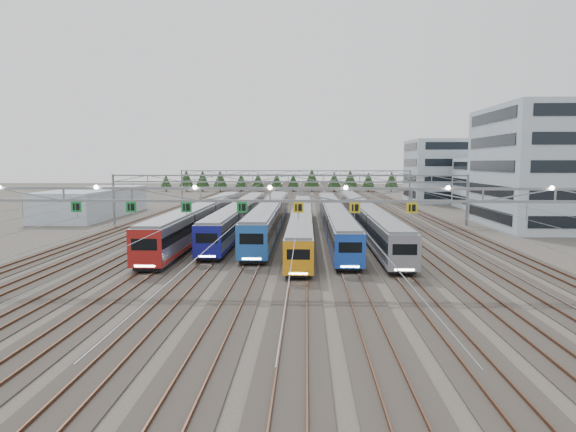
{
  "coord_description": "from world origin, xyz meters",
  "views": [
    {
      "loc": [
        2.92,
        -40.83,
        9.89
      ],
      "look_at": [
        0.7,
        19.95,
        3.5
      ],
      "focal_mm": 32.0,
      "sensor_mm": 36.0,
      "label": 1
    }
  ],
  "objects_px": {
    "gantry_near": "(269,198)",
    "west_shed": "(94,202)",
    "gantry_mid": "(288,185)",
    "train_d": "(302,221)",
    "train_c": "(271,215)",
    "train_e": "(333,217)",
    "train_a": "(205,217)",
    "gantry_far": "(295,177)",
    "train_b": "(241,215)",
    "depot_bldg_north": "(454,171)",
    "depot_bldg_south": "(550,167)",
    "depot_bldg_mid": "(496,184)",
    "train_f": "(363,215)"
  },
  "relations": [
    {
      "from": "gantry_mid",
      "to": "train_c",
      "type": "bearing_deg",
      "value": -107.22
    },
    {
      "from": "train_e",
      "to": "gantry_near",
      "type": "distance_m",
      "value": 33.74
    },
    {
      "from": "train_a",
      "to": "gantry_near",
      "type": "xyz_separation_m",
      "value": [
        11.2,
        -29.73,
        4.81
      ]
    },
    {
      "from": "train_a",
      "to": "west_shed",
      "type": "bearing_deg",
      "value": 138.21
    },
    {
      "from": "gantry_near",
      "to": "west_shed",
      "type": "height_order",
      "value": "gantry_near"
    },
    {
      "from": "train_a",
      "to": "train_f",
      "type": "xyz_separation_m",
      "value": [
        22.5,
        5.27,
        -0.17
      ]
    },
    {
      "from": "gantry_mid",
      "to": "depot_bldg_south",
      "type": "xyz_separation_m",
      "value": [
        39.79,
        -1.51,
        2.76
      ]
    },
    {
      "from": "train_e",
      "to": "depot_bldg_south",
      "type": "height_order",
      "value": "depot_bldg_south"
    },
    {
      "from": "train_d",
      "to": "train_e",
      "type": "height_order",
      "value": "train_e"
    },
    {
      "from": "train_e",
      "to": "gantry_far",
      "type": "relative_size",
      "value": 1.03
    },
    {
      "from": "train_e",
      "to": "depot_bldg_south",
      "type": "bearing_deg",
      "value": 10.21
    },
    {
      "from": "depot_bldg_south",
      "to": "depot_bldg_mid",
      "type": "relative_size",
      "value": 1.38
    },
    {
      "from": "train_b",
      "to": "train_f",
      "type": "relative_size",
      "value": 0.79
    },
    {
      "from": "train_c",
      "to": "gantry_mid",
      "type": "distance_m",
      "value": 8.65
    },
    {
      "from": "train_e",
      "to": "gantry_near",
      "type": "bearing_deg",
      "value": -101.75
    },
    {
      "from": "train_d",
      "to": "gantry_near",
      "type": "bearing_deg",
      "value": -94.68
    },
    {
      "from": "gantry_near",
      "to": "depot_bldg_north",
      "type": "distance_m",
      "value": 97.97
    },
    {
      "from": "gantry_near",
      "to": "gantry_far",
      "type": "distance_m",
      "value": 85.12
    },
    {
      "from": "gantry_near",
      "to": "west_shed",
      "type": "relative_size",
      "value": 1.88
    },
    {
      "from": "train_b",
      "to": "depot_bldg_north",
      "type": "relative_size",
      "value": 2.35
    },
    {
      "from": "gantry_far",
      "to": "depot_bldg_north",
      "type": "height_order",
      "value": "depot_bldg_north"
    },
    {
      "from": "train_c",
      "to": "depot_bldg_north",
      "type": "height_order",
      "value": "depot_bldg_north"
    },
    {
      "from": "train_d",
      "to": "gantry_far",
      "type": "relative_size",
      "value": 0.97
    },
    {
      "from": "train_c",
      "to": "train_e",
      "type": "xyz_separation_m",
      "value": [
        9.0,
        -0.19,
        -0.2
      ]
    },
    {
      "from": "train_a",
      "to": "west_shed",
      "type": "height_order",
      "value": "west_shed"
    },
    {
      "from": "gantry_mid",
      "to": "west_shed",
      "type": "relative_size",
      "value": 1.88
    },
    {
      "from": "gantry_far",
      "to": "depot_bldg_south",
      "type": "bearing_deg",
      "value": -49.45
    },
    {
      "from": "train_a",
      "to": "gantry_far",
      "type": "relative_size",
      "value": 0.95
    },
    {
      "from": "train_b",
      "to": "gantry_near",
      "type": "distance_m",
      "value": 34.85
    },
    {
      "from": "gantry_near",
      "to": "west_shed",
      "type": "xyz_separation_m",
      "value": [
        -36.12,
        52.0,
        -4.57
      ]
    },
    {
      "from": "depot_bldg_north",
      "to": "west_shed",
      "type": "bearing_deg",
      "value": -153.74
    },
    {
      "from": "train_e",
      "to": "gantry_near",
      "type": "height_order",
      "value": "gantry_near"
    },
    {
      "from": "gantry_far",
      "to": "train_e",
      "type": "bearing_deg",
      "value": -82.67
    },
    {
      "from": "gantry_far",
      "to": "depot_bldg_mid",
      "type": "bearing_deg",
      "value": -20.34
    },
    {
      "from": "gantry_far",
      "to": "train_c",
      "type": "bearing_deg",
      "value": -92.47
    },
    {
      "from": "gantry_near",
      "to": "west_shed",
      "type": "bearing_deg",
      "value": 124.78
    },
    {
      "from": "train_c",
      "to": "depot_bldg_mid",
      "type": "relative_size",
      "value": 3.27
    },
    {
      "from": "train_d",
      "to": "depot_bldg_mid",
      "type": "distance_m",
      "value": 57.95
    },
    {
      "from": "depot_bldg_north",
      "to": "gantry_far",
      "type": "bearing_deg",
      "value": -173.74
    },
    {
      "from": "train_a",
      "to": "depot_bldg_mid",
      "type": "distance_m",
      "value": 67.09
    },
    {
      "from": "train_c",
      "to": "train_f",
      "type": "distance_m",
      "value": 13.67
    },
    {
      "from": "train_b",
      "to": "train_c",
      "type": "distance_m",
      "value": 4.61
    },
    {
      "from": "train_d",
      "to": "train_c",
      "type": "bearing_deg",
      "value": 133.13
    },
    {
      "from": "train_b",
      "to": "gantry_far",
      "type": "distance_m",
      "value": 51.9
    },
    {
      "from": "gantry_far",
      "to": "train_d",
      "type": "bearing_deg",
      "value": -87.74
    },
    {
      "from": "train_b",
      "to": "gantry_far",
      "type": "xyz_separation_m",
      "value": [
        6.75,
        51.28,
        4.26
      ]
    },
    {
      "from": "train_a",
      "to": "west_shed",
      "type": "xyz_separation_m",
      "value": [
        -24.92,
        22.27,
        0.24
      ]
    },
    {
      "from": "train_a",
      "to": "depot_bldg_south",
      "type": "relative_size",
      "value": 2.44
    },
    {
      "from": "train_c",
      "to": "train_d",
      "type": "relative_size",
      "value": 0.96
    },
    {
      "from": "gantry_mid",
      "to": "west_shed",
      "type": "bearing_deg",
      "value": 161.81
    }
  ]
}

